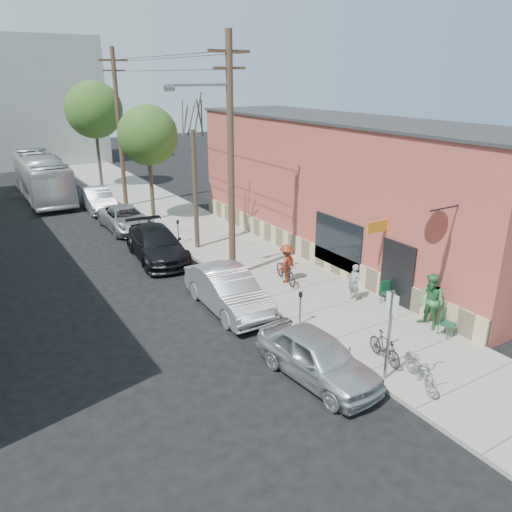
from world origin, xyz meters
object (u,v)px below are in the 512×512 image
patio_chair_b (447,324)px  cyclist (286,263)px  parked_bike_b (421,368)px  car_3 (126,219)px  utility_pole_near (229,156)px  patio_chair_a (389,293)px  tree_leafy_far (94,110)px  bus (42,177)px  car_4 (98,199)px  patron_grey (354,283)px  patron_green (431,301)px  parking_meter_far (178,228)px  parking_meter_near (300,303)px  car_1 (228,290)px  tree_leafy_mid (148,136)px  sign_post (390,327)px  parked_bike_a (385,347)px  car_2 (157,244)px  tree_bare (195,191)px  car_0 (317,357)px

patio_chair_b → cyclist: 7.01m
parked_bike_b → car_3: bearing=118.7°
utility_pole_near → patio_chair_a: bearing=-56.5°
tree_leafy_far → bus: tree_leafy_far is taller
parked_bike_b → car_4: 25.02m
patron_grey → parked_bike_b: size_ratio=0.78×
patron_green → bus: 29.46m
parking_meter_far → patron_grey: bearing=-73.6°
parking_meter_near → car_4: (-1.63, 20.17, -0.22)m
parking_meter_near → tree_leafy_far: 27.73m
patio_chair_b → car_1: car_1 is taller
tree_leafy_mid → cyclist: 13.12m
sign_post → parked_bike_a: 1.57m
utility_pole_near → bus: size_ratio=0.90×
patio_chair_b → parked_bike_a: 2.96m
parked_bike_a → car_2: 12.92m
utility_pole_near → car_1: 5.53m
parking_meter_near → tree_leafy_mid: (0.55, 15.82, 4.19)m
patron_grey → cyclist: size_ratio=0.89×
patron_green → car_4: bearing=-166.2°
patio_chair_b → car_3: (-5.19, 18.22, 0.08)m
car_4 → bus: 6.22m
parking_meter_far → car_2: car_2 is taller
patio_chair_a → car_1: bearing=157.4°
tree_leafy_mid → tree_bare: bearing=-90.0°
parked_bike_a → parked_bike_b: parked_bike_b is taller
bus → car_3: bearing=-75.5°
bus → parking_meter_near: bearing=-79.8°
patio_chair_b → bus: bearing=89.5°
car_0 → car_3: size_ratio=0.87×
parking_meter_near → patron_grey: patron_grey is taller
car_4 → sign_post: bearing=-83.4°
tree_bare → tree_leafy_far: bearing=90.0°
car_0 → car_3: (0.00, 17.73, -0.05)m
parked_bike_b → utility_pole_near: bearing=115.9°
tree_leafy_mid → patron_grey: tree_leafy_mid is taller
car_0 → car_2: (-0.26, 12.15, 0.05)m
car_1 → bus: bus is taller
car_2 → car_3: bearing=92.9°
tree_leafy_mid → patron_grey: 16.07m
patron_grey → tree_leafy_mid: bearing=-173.5°
patron_green → car_3: size_ratio=0.41×
cyclist → car_1: size_ratio=0.35×
patio_chair_a → car_1: 6.19m
tree_bare → patio_chair_b: (3.19, -12.87, -2.51)m
parking_meter_near → car_3: bearing=95.5°
tree_leafy_mid → parked_bike_b: 21.04m
car_0 → car_4: car_4 is taller
tree_leafy_mid → car_4: tree_leafy_mid is taller
tree_leafy_far → cyclist: tree_leafy_far is taller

